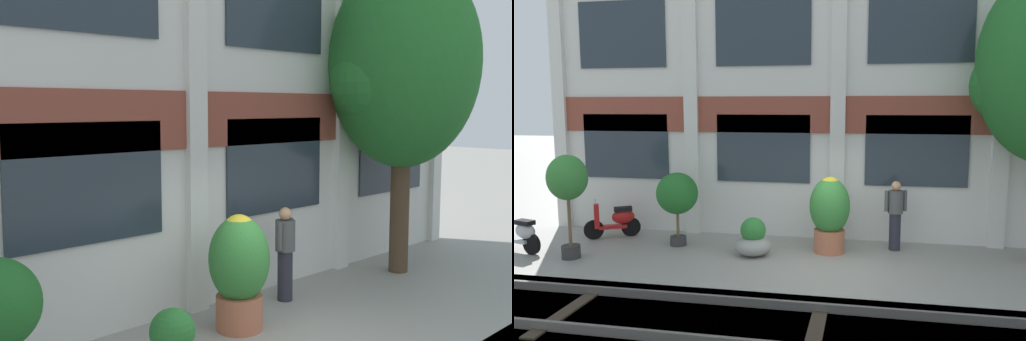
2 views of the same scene
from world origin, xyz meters
TOP-DOWN VIEW (x-y plane):
  - apartment_facade at (-0.00, 2.78)m, footprint 15.28×0.64m
  - broadleaf_tree at (4.35, 1.50)m, footprint 3.06×2.91m
  - potted_plant_stone_basin at (-0.09, 1.39)m, footprint 0.91×0.91m
  - resident_by_doorway at (1.39, 1.84)m, footprint 0.51×0.34m

SIDE VIEW (x-z plane):
  - resident_by_doorway at x=1.39m, z-range 0.06..1.67m
  - potted_plant_stone_basin at x=-0.09m, z-range 0.09..1.83m
  - broadleaf_tree at x=4.35m, z-range 0.95..7.15m
  - apartment_facade at x=0.00m, z-range -0.02..8.25m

